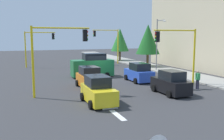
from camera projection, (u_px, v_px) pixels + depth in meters
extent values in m
plane|color=#353538|center=(102.00, 79.00, 27.78)|extent=(120.00, 120.00, 0.00)
cube|color=gray|center=(160.00, 69.00, 36.03)|extent=(80.00, 4.00, 0.15)
cube|color=silver|center=(118.00, 115.00, 15.32)|extent=(2.20, 0.36, 0.01)
cone|color=silver|center=(110.00, 109.00, 16.52)|extent=(0.01, 1.10, 1.10)
cube|color=#C6B793|center=(216.00, 17.00, 36.28)|extent=(21.49, 9.00, 14.94)
cylinder|color=yellow|center=(25.00, 50.00, 37.82)|extent=(0.18, 0.18, 5.43)
cylinder|color=yellow|center=(40.00, 32.00, 38.24)|extent=(0.12, 4.50, 0.12)
cube|color=black|center=(53.00, 36.00, 38.98)|extent=(0.36, 0.32, 0.96)
sphere|color=red|center=(54.00, 34.00, 39.00)|extent=(0.18, 0.18, 0.18)
sphere|color=yellow|center=(54.00, 36.00, 39.04)|extent=(0.18, 0.18, 0.18)
sphere|color=green|center=(54.00, 38.00, 39.08)|extent=(0.18, 0.18, 0.18)
cylinder|color=yellow|center=(118.00, 47.00, 42.97)|extent=(0.18, 0.18, 5.86)
cylinder|color=yellow|center=(105.00, 30.00, 41.81)|extent=(0.12, 4.50, 0.12)
cube|color=black|center=(95.00, 34.00, 41.24)|extent=(0.36, 0.32, 0.96)
sphere|color=red|center=(94.00, 32.00, 41.14)|extent=(0.18, 0.18, 0.18)
sphere|color=yellow|center=(94.00, 34.00, 41.18)|extent=(0.18, 0.18, 0.18)
sphere|color=green|center=(94.00, 35.00, 41.22)|extent=(0.18, 0.18, 0.18)
cylinder|color=yellow|center=(33.00, 62.00, 19.24)|extent=(0.18, 0.18, 5.56)
cylinder|color=yellow|center=(61.00, 28.00, 19.66)|extent=(0.12, 4.50, 0.12)
cube|color=black|center=(85.00, 35.00, 20.39)|extent=(0.36, 0.32, 0.96)
sphere|color=red|center=(87.00, 32.00, 20.41)|extent=(0.18, 0.18, 0.18)
sphere|color=yellow|center=(87.00, 35.00, 20.45)|extent=(0.18, 0.18, 0.18)
sphere|color=green|center=(87.00, 39.00, 20.49)|extent=(0.18, 0.18, 0.18)
cylinder|color=yellow|center=(194.00, 57.00, 24.42)|extent=(0.18, 0.18, 5.45)
cylinder|color=yellow|center=(175.00, 30.00, 23.30)|extent=(0.12, 4.50, 0.12)
cube|color=black|center=(157.00, 37.00, 22.72)|extent=(0.36, 0.32, 0.96)
sphere|color=red|center=(156.00, 33.00, 22.62)|extent=(0.18, 0.18, 0.18)
sphere|color=yellow|center=(156.00, 37.00, 22.66)|extent=(0.18, 0.18, 0.18)
sphere|color=green|center=(156.00, 40.00, 22.70)|extent=(0.18, 0.18, 0.18)
cylinder|color=slate|center=(157.00, 45.00, 34.19)|extent=(0.14, 0.14, 7.00)
cylinder|color=slate|center=(161.00, 20.00, 32.91)|extent=(1.80, 0.10, 0.10)
ellipsoid|color=silver|center=(165.00, 21.00, 32.09)|extent=(0.56, 0.28, 0.20)
cylinder|color=brown|center=(120.00, 56.00, 47.63)|extent=(0.36, 0.36, 2.11)
cone|color=#28752D|center=(120.00, 40.00, 47.22)|extent=(3.37, 3.37, 4.22)
cylinder|color=brown|center=(148.00, 60.00, 38.51)|extent=(0.36, 0.36, 2.23)
cone|color=#1E6023|center=(148.00, 39.00, 38.08)|extent=(3.58, 3.58, 4.47)
cube|color=#1E7238|center=(92.00, 68.00, 29.31)|extent=(1.90, 4.80, 1.85)
cube|color=black|center=(94.00, 57.00, 29.21)|extent=(1.67, 2.50, 0.76)
cylinder|color=black|center=(82.00, 76.00, 27.96)|extent=(0.20, 0.60, 0.60)
cylinder|color=black|center=(78.00, 74.00, 29.84)|extent=(0.20, 0.60, 0.60)
cylinder|color=black|center=(107.00, 75.00, 28.99)|extent=(0.20, 0.60, 0.60)
cylinder|color=black|center=(102.00, 73.00, 30.87)|extent=(0.20, 0.60, 0.60)
cube|color=black|center=(170.00, 86.00, 20.89)|extent=(3.83, 1.64, 1.05)
cube|color=black|center=(172.00, 75.00, 20.59)|extent=(1.99, 1.44, 0.76)
cylinder|color=black|center=(154.00, 88.00, 21.74)|extent=(0.60, 0.20, 0.60)
cylinder|color=black|center=(171.00, 87.00, 22.35)|extent=(0.60, 0.20, 0.60)
cylinder|color=black|center=(169.00, 94.00, 19.54)|extent=(0.60, 0.20, 0.60)
cylinder|color=black|center=(188.00, 92.00, 20.15)|extent=(0.60, 0.20, 0.60)
cube|color=red|center=(98.00, 63.00, 37.50)|extent=(3.97, 1.62, 1.05)
cube|color=black|center=(98.00, 57.00, 37.19)|extent=(2.07, 1.43, 0.76)
cylinder|color=black|center=(90.00, 65.00, 38.39)|extent=(0.60, 0.20, 0.60)
cylinder|color=black|center=(101.00, 65.00, 38.99)|extent=(0.60, 0.20, 0.60)
cylinder|color=black|center=(94.00, 67.00, 36.10)|extent=(0.60, 0.20, 0.60)
cylinder|color=black|center=(106.00, 67.00, 36.71)|extent=(0.60, 0.20, 0.60)
cube|color=orange|center=(90.00, 81.00, 23.21)|extent=(3.98, 1.78, 1.05)
cube|color=black|center=(89.00, 71.00, 23.27)|extent=(2.07, 1.56, 0.76)
cylinder|color=black|center=(104.00, 87.00, 22.44)|extent=(0.60, 0.20, 0.60)
cylinder|color=black|center=(83.00, 88.00, 21.79)|extent=(0.60, 0.20, 0.60)
cylinder|color=black|center=(96.00, 82.00, 24.73)|extent=(0.60, 0.20, 0.60)
cylinder|color=black|center=(77.00, 83.00, 24.08)|extent=(0.60, 0.20, 0.60)
cube|color=yellow|center=(98.00, 94.00, 17.89)|extent=(3.78, 1.69, 1.05)
cube|color=black|center=(98.00, 81.00, 17.94)|extent=(1.97, 1.48, 0.76)
cylinder|color=black|center=(116.00, 102.00, 17.16)|extent=(0.60, 0.20, 0.60)
cylinder|color=black|center=(91.00, 105.00, 16.54)|extent=(0.60, 0.20, 0.60)
cylinder|color=black|center=(105.00, 95.00, 19.34)|extent=(0.60, 0.20, 0.60)
cylinder|color=black|center=(82.00, 97.00, 18.72)|extent=(0.60, 0.20, 0.60)
cube|color=blue|center=(139.00, 75.00, 26.57)|extent=(3.80, 1.78, 1.05)
cube|color=black|center=(140.00, 67.00, 26.27)|extent=(1.97, 1.57, 0.76)
cylinder|color=black|center=(126.00, 77.00, 27.39)|extent=(0.60, 0.20, 0.60)
cylinder|color=black|center=(142.00, 76.00, 28.05)|extent=(0.60, 0.20, 0.60)
cylinder|color=black|center=(135.00, 81.00, 25.20)|extent=(0.60, 0.20, 0.60)
cylinder|color=black|center=(152.00, 80.00, 25.86)|extent=(0.60, 0.20, 0.60)
cylinder|color=#262638|center=(198.00, 85.00, 22.67)|extent=(0.16, 0.16, 0.85)
cylinder|color=#262638|center=(197.00, 84.00, 22.85)|extent=(0.16, 0.16, 0.85)
cube|color=green|center=(198.00, 77.00, 22.66)|extent=(0.40, 0.24, 0.60)
sphere|color=tan|center=(198.00, 72.00, 22.60)|extent=(0.22, 0.22, 0.22)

